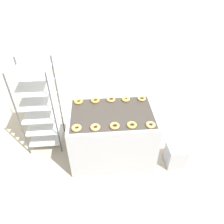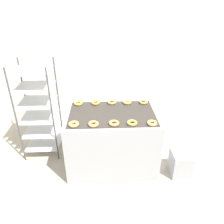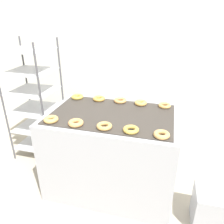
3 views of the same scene
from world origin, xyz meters
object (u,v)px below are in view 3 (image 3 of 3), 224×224
object	(u,v)px
fryer_machine	(112,151)
donut_far_center	(120,100)
donut_far_right	(141,103)
donut_far_left	(99,99)
donut_far_leftmost	(77,97)
donut_far_rightmost	(165,105)
donut_near_right	(131,130)
glaze_bin	(209,208)
donut_near_center	(104,126)
donut_near_leftmost	(51,119)
donut_near_rightmost	(162,135)
donut_near_left	(76,123)
baking_rack_cart	(35,100)

from	to	relation	value
fryer_machine	donut_far_center	bearing A→B (deg)	88.45
donut_far_right	donut_far_left	bearing A→B (deg)	179.00
donut_far_leftmost	donut_far_rightmost	distance (m)	1.06
donut_near_right	glaze_bin	bearing A→B (deg)	1.66
donut_far_left	donut_near_center	bearing A→B (deg)	-68.01
donut_far_leftmost	donut_far_left	world-z (taller)	donut_far_leftmost
donut_near_leftmost	donut_near_right	size ratio (longest dim) A/B	1.00
donut_near_rightmost	donut_near_left	bearing A→B (deg)	179.26
donut_near_center	baking_rack_cart	bearing A→B (deg)	149.28
fryer_machine	donut_near_rightmost	xyz separation A→B (m)	(0.53, -0.34, 0.50)
baking_rack_cart	donut_far_center	world-z (taller)	baking_rack_cart
glaze_bin	donut_far_right	world-z (taller)	donut_far_right
donut_far_leftmost	donut_near_left	bearing A→B (deg)	-68.08
fryer_machine	donut_near_left	xyz separation A→B (m)	(-0.27, -0.33, 0.50)
donut_near_left	donut_far_left	world-z (taller)	donut_near_left
donut_far_left	donut_far_rightmost	size ratio (longest dim) A/B	1.04
donut_near_right	donut_far_rightmost	xyz separation A→B (m)	(0.27, 0.65, -0.00)
fryer_machine	donut_far_rightmost	bearing A→B (deg)	31.68
donut_near_left	baking_rack_cart	bearing A→B (deg)	141.94
glaze_bin	donut_far_leftmost	bearing A→B (deg)	158.45
donut_far_left	donut_far_center	size ratio (longest dim) A/B	0.98
fryer_machine	donut_far_right	size ratio (longest dim) A/B	9.77
donut_near_rightmost	donut_near_right	bearing A→B (deg)	175.78
donut_near_leftmost	donut_far_center	bearing A→B (deg)	50.93
fryer_machine	donut_near_right	bearing A→B (deg)	-51.03
donut_near_right	donut_near_rightmost	distance (m)	0.27
donut_far_center	donut_far_rightmost	bearing A→B (deg)	-1.98
donut_far_right	donut_near_left	bearing A→B (deg)	-128.58
donut_near_center	donut_far_left	world-z (taller)	same
donut_near_left	glaze_bin	bearing A→B (deg)	1.42
donut_near_center	donut_near_right	world-z (taller)	same
donut_far_center	baking_rack_cart	bearing A→B (deg)	177.37
donut_far_right	donut_near_center	bearing A→B (deg)	-110.88
donut_near_left	donut_near_center	world-z (taller)	donut_near_left
glaze_bin	donut_near_center	size ratio (longest dim) A/B	2.74
glaze_bin	donut_near_left	distance (m)	1.53
fryer_machine	baking_rack_cart	bearing A→B (deg)	161.61
donut_near_leftmost	donut_far_leftmost	distance (m)	0.65
donut_near_rightmost	donut_far_center	bearing A→B (deg)	127.30
baking_rack_cart	glaze_bin	bearing A→B (deg)	-17.23
glaze_bin	baking_rack_cart	bearing A→B (deg)	162.77
donut_near_rightmost	donut_far_leftmost	xyz separation A→B (m)	(-1.07, 0.67, 0.00)
glaze_bin	donut_near_left	bearing A→B (deg)	-178.58
donut_near_left	fryer_machine	bearing A→B (deg)	51.17
donut_near_right	donut_far_rightmost	world-z (taller)	donut_near_right
donut_near_center	donut_far_rightmost	world-z (taller)	donut_near_center
donut_near_center	donut_far_leftmost	distance (m)	0.85
donut_near_rightmost	donut_far_rightmost	distance (m)	0.67
glaze_bin	donut_far_leftmost	xyz separation A→B (m)	(-1.59, 0.63, 0.77)
donut_near_left	donut_far_rightmost	world-z (taller)	donut_near_left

